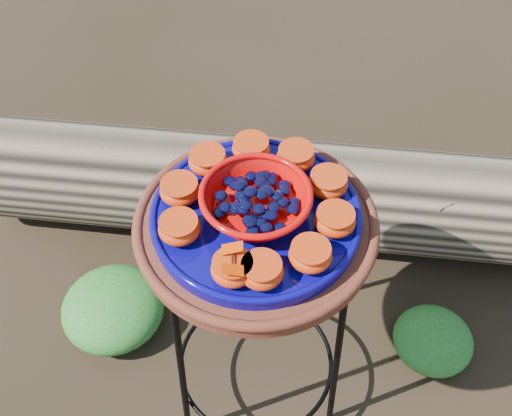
{
  "coord_description": "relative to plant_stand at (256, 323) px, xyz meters",
  "views": [
    {
      "loc": [
        -0.07,
        -0.78,
        1.7
      ],
      "look_at": [
        0.0,
        0.0,
        0.78
      ],
      "focal_mm": 45.0,
      "sensor_mm": 36.0,
      "label": 1
    }
  ],
  "objects": [
    {
      "name": "orange_half_8",
      "position": [
        -0.14,
        0.05,
        0.44
      ],
      "size": [
        0.08,
        0.08,
        0.04
      ],
      "primitive_type": "ellipsoid",
      "color": "red",
      "rests_on": "cobalt_plate"
    },
    {
      "name": "orange_half_6",
      "position": [
        0.0,
        0.15,
        0.44
      ],
      "size": [
        0.08,
        0.08,
        0.04
      ],
      "primitive_type": "ellipsoid",
      "color": "red",
      "rests_on": "cobalt_plate"
    },
    {
      "name": "butterfly",
      "position": [
        -0.05,
        -0.14,
        0.46
      ],
      "size": [
        0.08,
        0.06,
        0.01
      ],
      "primitive_type": null,
      "rotation": [
        0.0,
        0.0,
        -0.06
      ],
      "color": "#D83500",
      "rests_on": "orange_half_0"
    },
    {
      "name": "ground",
      "position": [
        0.0,
        0.0,
        -0.35
      ],
      "size": [
        60.0,
        60.0,
        0.0
      ],
      "primitive_type": "plane",
      "color": "black"
    },
    {
      "name": "orange_half_5",
      "position": [
        0.09,
        0.12,
        0.44
      ],
      "size": [
        0.08,
        0.08,
        0.04
      ],
      "primitive_type": "ellipsoid",
      "color": "red",
      "rests_on": "cobalt_plate"
    },
    {
      "name": "orange_half_7",
      "position": [
        -0.09,
        0.12,
        0.44
      ],
      "size": [
        0.08,
        0.08,
        0.04
      ],
      "primitive_type": "ellipsoid",
      "color": "red",
      "rests_on": "cobalt_plate"
    },
    {
      "name": "foliage_back",
      "position": [
        -0.1,
        0.5,
        -0.26
      ],
      "size": [
        0.36,
        0.36,
        0.18
      ],
      "primitive_type": "ellipsoid",
      "color": "#22561C",
      "rests_on": "ground"
    },
    {
      "name": "red_bowl",
      "position": [
        0.0,
        0.0,
        0.44
      ],
      "size": [
        0.2,
        0.2,
        0.06
      ],
      "primitive_type": null,
      "color": "red",
      "rests_on": "cobalt_plate"
    },
    {
      "name": "orange_half_2",
      "position": [
        0.09,
        -0.12,
        0.44
      ],
      "size": [
        0.08,
        0.08,
        0.04
      ],
      "primitive_type": "ellipsoid",
      "color": "red",
      "rests_on": "cobalt_plate"
    },
    {
      "name": "glass_gems",
      "position": [
        0.0,
        0.0,
        0.48
      ],
      "size": [
        0.16,
        0.16,
        0.03
      ],
      "primitive_type": null,
      "color": "black",
      "rests_on": "red_bowl"
    },
    {
      "name": "orange_half_9",
      "position": [
        -0.14,
        -0.04,
        0.44
      ],
      "size": [
        0.08,
        0.08,
        0.04
      ],
      "primitive_type": "ellipsoid",
      "color": "red",
      "rests_on": "cobalt_plate"
    },
    {
      "name": "plant_stand",
      "position": [
        0.0,
        0.0,
        0.0
      ],
      "size": [
        0.44,
        0.44,
        0.7
      ],
      "primitive_type": null,
      "color": "black",
      "rests_on": "ground"
    },
    {
      "name": "cobalt_plate",
      "position": [
        0.0,
        0.0,
        0.4
      ],
      "size": [
        0.4,
        0.4,
        0.03
      ],
      "primitive_type": "cylinder",
      "color": "#0D0663",
      "rests_on": "terracotta_saucer"
    },
    {
      "name": "driftwood_log",
      "position": [
        0.1,
        0.58,
        -0.18
      ],
      "size": [
        1.84,
        0.83,
        0.33
      ],
      "primitive_type": null,
      "rotation": [
        0.0,
        0.0,
        -0.21
      ],
      "color": "black",
      "rests_on": "ground"
    },
    {
      "name": "terracotta_saucer",
      "position": [
        0.0,
        0.0,
        0.37
      ],
      "size": [
        0.47,
        0.47,
        0.04
      ],
      "primitive_type": "cylinder",
      "color": "#4C2013",
      "rests_on": "plant_stand"
    },
    {
      "name": "foliage_left",
      "position": [
        -0.4,
        0.25,
        -0.27
      ],
      "size": [
        0.3,
        0.3,
        0.15
      ],
      "primitive_type": "ellipsoid",
      "color": "#22561C",
      "rests_on": "ground"
    },
    {
      "name": "orange_half_4",
      "position": [
        0.14,
        0.04,
        0.44
      ],
      "size": [
        0.08,
        0.08,
        0.04
      ],
      "primitive_type": "ellipsoid",
      "color": "red",
      "rests_on": "cobalt_plate"
    },
    {
      "name": "orange_half_0",
      "position": [
        -0.05,
        -0.14,
        0.44
      ],
      "size": [
        0.08,
        0.08,
        0.04
      ],
      "primitive_type": "ellipsoid",
      "color": "red",
      "rests_on": "cobalt_plate"
    },
    {
      "name": "foliage_right",
      "position": [
        0.52,
        0.07,
        -0.29
      ],
      "size": [
        0.23,
        0.23,
        0.11
      ],
      "primitive_type": "ellipsoid",
      "color": "#22561C",
      "rests_on": "ground"
    },
    {
      "name": "orange_half_3",
      "position": [
        0.14,
        -0.05,
        0.44
      ],
      "size": [
        0.08,
        0.08,
        0.04
      ],
      "primitive_type": "ellipsoid",
      "color": "red",
      "rests_on": "cobalt_plate"
    },
    {
      "name": "orange_half_1",
      "position": [
        -0.0,
        -0.15,
        0.44
      ],
      "size": [
        0.08,
        0.08,
        0.04
      ],
      "primitive_type": "ellipsoid",
      "color": "red",
      "rests_on": "cobalt_plate"
    }
  ]
}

